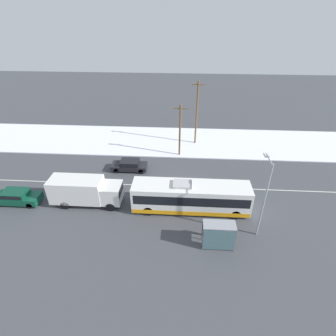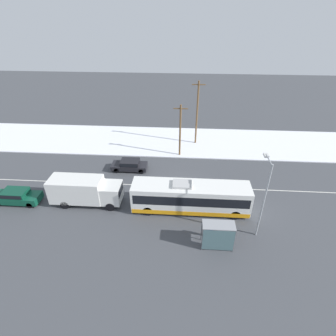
% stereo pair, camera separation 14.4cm
% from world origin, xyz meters
% --- Properties ---
extents(ground_plane, '(120.00, 120.00, 0.00)m').
position_xyz_m(ground_plane, '(0.00, 0.00, 0.00)').
color(ground_plane, '#424449').
extents(snow_lot, '(80.00, 10.07, 0.12)m').
position_xyz_m(snow_lot, '(0.00, 11.61, 0.06)').
color(snow_lot, white).
rests_on(snow_lot, ground_plane).
extents(lane_marking_center, '(60.00, 0.12, 0.00)m').
position_xyz_m(lane_marking_center, '(0.00, 0.00, 0.00)').
color(lane_marking_center, silver).
rests_on(lane_marking_center, ground_plane).
extents(city_bus, '(11.39, 2.57, 3.13)m').
position_xyz_m(city_bus, '(0.96, -3.81, 1.53)').
color(city_bus, white).
rests_on(city_bus, ground_plane).
extents(box_truck, '(7.12, 2.30, 2.91)m').
position_xyz_m(box_truck, '(-9.72, -3.53, 1.62)').
color(box_truck, silver).
rests_on(box_truck, ground_plane).
extents(sedan_car, '(4.33, 1.80, 1.35)m').
position_xyz_m(sedan_car, '(-6.48, 3.17, 0.75)').
color(sedan_car, black).
rests_on(sedan_car, ground_plane).
extents(parked_car_near_truck, '(4.63, 1.80, 1.46)m').
position_xyz_m(parked_car_near_truck, '(-16.83, -3.91, 0.80)').
color(parked_car_near_truck, '#0F4733').
rests_on(parked_car_near_truck, ground_plane).
extents(pedestrian_at_stop, '(0.57, 0.25, 1.59)m').
position_xyz_m(pedestrian_at_stop, '(2.65, -7.46, 0.97)').
color(pedestrian_at_stop, '#23232D').
rests_on(pedestrian_at_stop, ground_plane).
extents(bus_shelter, '(2.65, 1.20, 2.40)m').
position_xyz_m(bus_shelter, '(3.19, -8.66, 1.67)').
color(bus_shelter, gray).
rests_on(bus_shelter, ground_plane).
extents(streetlamp, '(0.36, 2.20, 7.29)m').
position_xyz_m(streetlamp, '(6.83, -6.48, 4.57)').
color(streetlamp, '#9EA3A8').
rests_on(streetlamp, ground_plane).
extents(utility_pole_roadside, '(1.80, 0.24, 7.10)m').
position_xyz_m(utility_pole_roadside, '(-0.43, 7.40, 3.73)').
color(utility_pole_roadside, brown).
rests_on(utility_pole_roadside, ground_plane).
extents(utility_pole_snowlot, '(1.80, 0.24, 9.11)m').
position_xyz_m(utility_pole_snowlot, '(1.80, 11.28, 4.75)').
color(utility_pole_snowlot, brown).
rests_on(utility_pole_snowlot, ground_plane).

